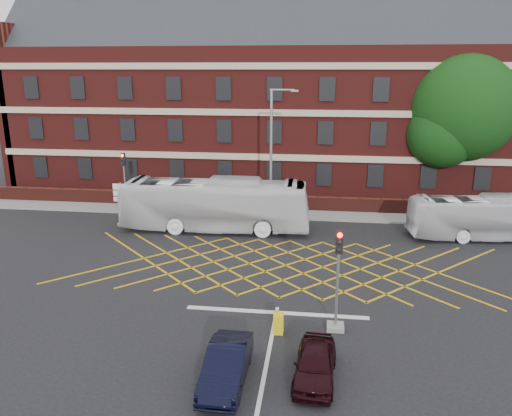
# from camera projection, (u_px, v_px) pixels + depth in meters

# --- Properties ---
(ground) EXTENTS (120.00, 120.00, 0.00)m
(ground) POSITION_uv_depth(u_px,v_px,m) (283.00, 280.00, 25.19)
(ground) COLOR black
(ground) RESTS_ON ground
(victorian_building) EXTENTS (51.00, 12.17, 20.40)m
(victorian_building) POSITION_uv_depth(u_px,v_px,m) (306.00, 98.00, 44.04)
(victorian_building) COLOR #551816
(victorian_building) RESTS_ON ground
(boundary_wall) EXTENTS (56.00, 0.50, 1.10)m
(boundary_wall) POSITION_uv_depth(u_px,v_px,m) (296.00, 203.00, 37.46)
(boundary_wall) COLOR #4A1913
(boundary_wall) RESTS_ON ground
(far_pavement) EXTENTS (60.00, 3.00, 0.12)m
(far_pavement) POSITION_uv_depth(u_px,v_px,m) (295.00, 213.00, 36.63)
(far_pavement) COLOR slate
(far_pavement) RESTS_ON ground
(box_junction_hatching) EXTENTS (8.22, 8.22, 0.02)m
(box_junction_hatching) POSITION_uv_depth(u_px,v_px,m) (286.00, 265.00, 27.10)
(box_junction_hatching) COLOR #CC990C
(box_junction_hatching) RESTS_ON ground
(stop_line) EXTENTS (8.00, 0.30, 0.02)m
(stop_line) POSITION_uv_depth(u_px,v_px,m) (276.00, 313.00, 21.85)
(stop_line) COLOR silver
(stop_line) RESTS_ON ground
(centre_line) EXTENTS (0.15, 14.00, 0.02)m
(centre_line) POSITION_uv_depth(u_px,v_px,m) (258.00, 409.00, 15.65)
(centre_line) COLOR silver
(centre_line) RESTS_ON ground
(bus_left) EXTENTS (12.41, 3.19, 3.44)m
(bus_left) POSITION_uv_depth(u_px,v_px,m) (215.00, 205.00, 32.66)
(bus_left) COLOR silver
(bus_left) RESTS_ON ground
(bus_right) EXTENTS (10.01, 3.35, 2.74)m
(bus_right) POSITION_uv_depth(u_px,v_px,m) (489.00, 217.00, 31.06)
(bus_right) COLOR silver
(bus_right) RESTS_ON ground
(car_navy) EXTENTS (1.36, 3.84, 1.26)m
(car_navy) POSITION_uv_depth(u_px,v_px,m) (226.00, 365.00, 16.90)
(car_navy) COLOR black
(car_navy) RESTS_ON ground
(car_maroon) EXTENTS (1.59, 3.52, 1.17)m
(car_maroon) POSITION_uv_depth(u_px,v_px,m) (315.00, 363.00, 17.08)
(car_maroon) COLOR black
(car_maroon) RESTS_ON ground
(deciduous_tree) EXTENTS (8.23, 8.16, 11.50)m
(deciduous_tree) POSITION_uv_depth(u_px,v_px,m) (461.00, 116.00, 37.90)
(deciduous_tree) COLOR black
(deciduous_tree) RESTS_ON ground
(traffic_light_near) EXTENTS (0.70, 0.70, 4.27)m
(traffic_light_near) POSITION_uv_depth(u_px,v_px,m) (337.00, 290.00, 20.00)
(traffic_light_near) COLOR slate
(traffic_light_near) RESTS_ON ground
(traffic_light_far) EXTENTS (0.70, 0.70, 4.27)m
(traffic_light_far) POSITION_uv_depth(u_px,v_px,m) (125.00, 186.00, 37.55)
(traffic_light_far) COLOR slate
(traffic_light_far) RESTS_ON ground
(street_lamp) EXTENTS (2.25, 1.00, 9.04)m
(street_lamp) POSITION_uv_depth(u_px,v_px,m) (272.00, 178.00, 33.99)
(street_lamp) COLOR slate
(street_lamp) RESTS_ON ground
(direction_signs) EXTENTS (1.10, 0.16, 2.20)m
(direction_signs) POSITION_uv_depth(u_px,v_px,m) (121.00, 194.00, 36.95)
(direction_signs) COLOR gray
(direction_signs) RESTS_ON ground
(utility_cabinet) EXTENTS (0.40, 0.43, 0.84)m
(utility_cabinet) POSITION_uv_depth(u_px,v_px,m) (279.00, 323.00, 20.09)
(utility_cabinet) COLOR yellow
(utility_cabinet) RESTS_ON ground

